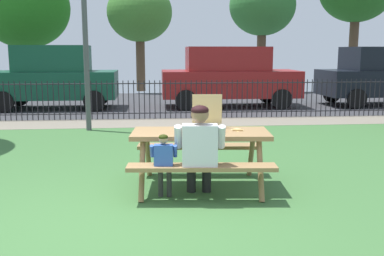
{
  "coord_description": "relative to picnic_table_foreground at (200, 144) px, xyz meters",
  "views": [
    {
      "loc": [
        0.46,
        -4.48,
        1.83
      ],
      "look_at": [
        1.03,
        1.66,
        0.75
      ],
      "focal_mm": 41.73,
      "sensor_mm": 36.0,
      "label": 1
    }
  ],
  "objects": [
    {
      "name": "parked_car_right",
      "position": [
        1.89,
        8.64,
        0.41
      ],
      "size": [
        4.41,
        1.93,
        1.94
      ],
      "color": "maroon",
      "rests_on": "ground"
    },
    {
      "name": "street_asphalt",
      "position": [
        -1.1,
        9.9,
        -0.6
      ],
      "size": [
        28.0,
        7.38,
        0.01
      ],
      "primitive_type": "cube",
      "color": "#38383D"
    },
    {
      "name": "parked_car_center",
      "position": [
        -3.68,
        8.64,
        0.41
      ],
      "size": [
        3.91,
        1.85,
        1.98
      ],
      "color": "#134A34",
      "rests_on": "ground"
    },
    {
      "name": "cobblestone_walkway",
      "position": [
        -1.1,
        5.52,
        -0.6
      ],
      "size": [
        28.0,
        1.4,
        0.01
      ],
      "primitive_type": "cube",
      "color": "gray"
    },
    {
      "name": "ground",
      "position": [
        -1.1,
        0.47,
        -0.61
      ],
      "size": [
        28.0,
        11.49,
        0.02
      ],
      "primitive_type": "cube",
      "color": "#3D6C37"
    },
    {
      "name": "child_at_table",
      "position": [
        -0.5,
        -0.49,
        -0.09
      ],
      "size": [
        0.34,
        0.33,
        0.84
      ],
      "color": "#333333",
      "rests_on": "ground"
    },
    {
      "name": "pizza_slice_on_table",
      "position": [
        0.51,
        0.06,
        0.18
      ],
      "size": [
        0.16,
        0.24,
        0.02
      ],
      "color": "#F9D475",
      "rests_on": "picnic_table_foreground"
    },
    {
      "name": "iron_fence_streetside",
      "position": [
        -1.1,
        6.22,
        -0.07
      ],
      "size": [
        23.11,
        0.03,
        1.04
      ],
      "color": "black",
      "rests_on": "ground"
    },
    {
      "name": "adult_at_table",
      "position": [
        -0.07,
        -0.5,
        0.06
      ],
      "size": [
        0.63,
        0.61,
        1.19
      ],
      "color": "black",
      "rests_on": "ground"
    },
    {
      "name": "far_tree_center",
      "position": [
        -1.09,
        14.69,
        2.85
      ],
      "size": [
        2.88,
        2.88,
        4.79
      ],
      "color": "brown",
      "rests_on": "ground"
    },
    {
      "name": "lamp_post_walkway",
      "position": [
        -2.09,
        4.6,
        2.21
      ],
      "size": [
        0.28,
        0.28,
        4.68
      ],
      "color": "#4C4C51",
      "rests_on": "ground"
    },
    {
      "name": "picnic_table_foreground",
      "position": [
        0.0,
        0.0,
        0.0
      ],
      "size": [
        1.92,
        1.63,
        0.79
      ],
      "color": "#997449",
      "rests_on": "ground"
    },
    {
      "name": "far_tree_midright",
      "position": [
        4.44,
        14.69,
        3.19
      ],
      "size": [
        3.0,
        3.0,
        5.18
      ],
      "color": "brown",
      "rests_on": "ground"
    },
    {
      "name": "far_tree_midleft",
      "position": [
        -6.04,
        14.69,
        3.04
      ],
      "size": [
        3.86,
        3.86,
        5.39
      ],
      "color": "brown",
      "rests_on": "ground"
    },
    {
      "name": "pizza_box_open",
      "position": [
        0.11,
        0.13,
        0.26
      ],
      "size": [
        0.44,
        0.47,
        0.46
      ],
      "color": "tan",
      "rests_on": "picnic_table_foreground"
    }
  ]
}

